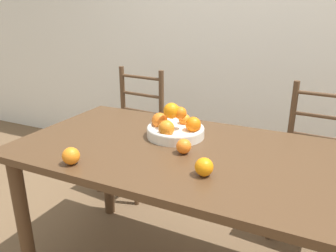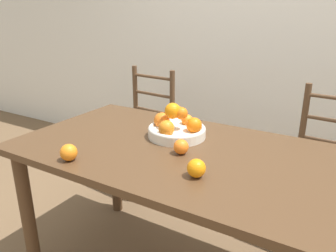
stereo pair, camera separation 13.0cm
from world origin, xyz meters
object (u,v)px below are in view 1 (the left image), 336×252
Objects in this scene: orange_loose_2 at (204,167)px; chair_right at (315,166)px; fruit_bowl at (175,127)px; orange_loose_0 at (71,156)px; chair_left at (132,133)px; orange_loose_1 at (184,146)px.

chair_right is (0.40, 0.97, -0.34)m from orange_loose_2.
fruit_bowl reaches higher than orange_loose_0.
fruit_bowl is 0.99m from chair_right.
chair_left is at bearing 110.02° from orange_loose_0.
fruit_bowl is 0.31× the size of chair_right.
orange_loose_2 is (0.16, -0.16, 0.00)m from orange_loose_1.
fruit_bowl is 3.97× the size of orange_loose_0.
chair_right is (0.93, 1.12, -0.34)m from orange_loose_0.
chair_left reaches higher than fruit_bowl.
chair_right is at bearing 5.20° from chair_left.
orange_loose_1 is at bearing 133.92° from orange_loose_2.
chair_left is (-0.79, 0.81, -0.34)m from orange_loose_1.
chair_right is at bearing 43.35° from fruit_bowl.
orange_loose_0 is at bearing -64.78° from chair_left.
fruit_bowl is 0.31× the size of chair_left.
orange_loose_1 is at bearing -54.83° from fruit_bowl.
chair_right is (0.68, 0.64, -0.35)m from fruit_bowl.
orange_loose_0 is (-0.26, -0.48, -0.01)m from fruit_bowl.
orange_loose_0 is 0.56m from orange_loose_2.
chair_left reaches higher than orange_loose_1.
orange_loose_2 is 1.40m from chair_left.
orange_loose_0 reaches higher than orange_loose_1.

